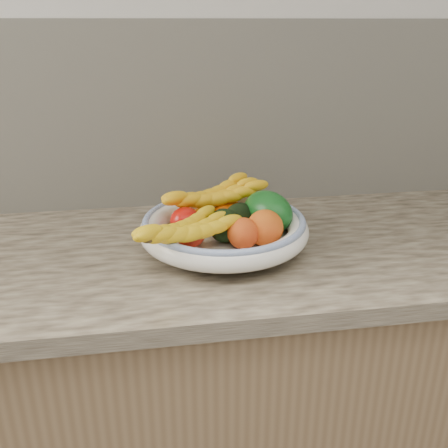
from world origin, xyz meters
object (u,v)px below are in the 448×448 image
at_px(fruit_bowl, 224,229).
at_px(banana_bunch_front, 185,233).
at_px(green_mango, 268,212).
at_px(banana_bunch_back, 213,199).

relative_size(fruit_bowl, banana_bunch_front, 1.45).
relative_size(green_mango, banana_bunch_front, 0.52).
relative_size(fruit_bowl, green_mango, 2.81).
bearing_deg(banana_bunch_front, fruit_bowl, 7.67).
bearing_deg(banana_bunch_back, fruit_bowl, -109.00).
bearing_deg(banana_bunch_back, banana_bunch_front, -140.53).
bearing_deg(green_mango, banana_bunch_back, 118.99).
xyz_separation_m(banana_bunch_back, banana_bunch_front, (-0.09, -0.19, -0.01)).
bearing_deg(banana_bunch_back, green_mango, -58.42).
distance_m(fruit_bowl, banana_bunch_front, 0.14).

